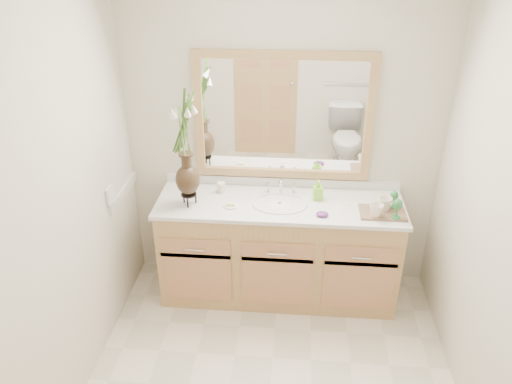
# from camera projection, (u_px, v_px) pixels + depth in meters

# --- Properties ---
(wall_back) EXTENTS (2.40, 0.02, 2.40)m
(wall_back) POSITION_uv_depth(u_px,v_px,m) (282.00, 142.00, 3.79)
(wall_back) COLOR silver
(wall_back) RESTS_ON floor
(wall_left) EXTENTS (0.02, 2.60, 2.40)m
(wall_left) POSITION_uv_depth(u_px,v_px,m) (55.00, 225.00, 2.73)
(wall_left) COLOR silver
(wall_left) RESTS_ON floor
(wall_right) EXTENTS (0.02, 2.60, 2.40)m
(wall_right) POSITION_uv_depth(u_px,v_px,m) (507.00, 246.00, 2.55)
(wall_right) COLOR silver
(wall_right) RESTS_ON floor
(vanity) EXTENTS (1.80, 0.55, 0.80)m
(vanity) POSITION_uv_depth(u_px,v_px,m) (279.00, 250.00, 3.91)
(vanity) COLOR tan
(vanity) RESTS_ON floor
(counter) EXTENTS (1.84, 0.57, 0.03)m
(counter) POSITION_uv_depth(u_px,v_px,m) (280.00, 204.00, 3.72)
(counter) COLOR silver
(counter) RESTS_ON vanity
(sink) EXTENTS (0.38, 0.34, 0.23)m
(sink) POSITION_uv_depth(u_px,v_px,m) (280.00, 210.00, 3.72)
(sink) COLOR white
(sink) RESTS_ON counter
(mirror) EXTENTS (1.32, 0.04, 0.97)m
(mirror) POSITION_uv_depth(u_px,v_px,m) (283.00, 117.00, 3.67)
(mirror) COLOR white
(mirror) RESTS_ON wall_back
(switch_plate) EXTENTS (0.02, 0.12, 0.12)m
(switch_plate) POSITION_uv_depth(u_px,v_px,m) (110.00, 194.00, 3.51)
(switch_plate) COLOR white
(switch_plate) RESTS_ON wall_left
(flower_vase) EXTENTS (0.21, 0.21, 0.85)m
(flower_vase) POSITION_uv_depth(u_px,v_px,m) (184.00, 131.00, 3.42)
(flower_vase) COLOR black
(flower_vase) RESTS_ON counter
(tumbler) EXTENTS (0.06, 0.06, 0.08)m
(tumbler) POSITION_uv_depth(u_px,v_px,m) (221.00, 188.00, 3.84)
(tumbler) COLOR silver
(tumbler) RESTS_ON counter
(soap_dish) EXTENTS (0.10, 0.10, 0.03)m
(soap_dish) POSITION_uv_depth(u_px,v_px,m) (231.00, 205.00, 3.65)
(soap_dish) COLOR silver
(soap_dish) RESTS_ON counter
(soap_bottle) EXTENTS (0.07, 0.08, 0.14)m
(soap_bottle) POSITION_uv_depth(u_px,v_px,m) (318.00, 191.00, 3.73)
(soap_bottle) COLOR #85DE34
(soap_bottle) RESTS_ON counter
(purple_dish) EXTENTS (0.09, 0.08, 0.03)m
(purple_dish) POSITION_uv_depth(u_px,v_px,m) (322.00, 214.00, 3.53)
(purple_dish) COLOR #5F2570
(purple_dish) RESTS_ON counter
(tray) EXTENTS (0.32, 0.22, 0.02)m
(tray) POSITION_uv_depth(u_px,v_px,m) (382.00, 213.00, 3.56)
(tray) COLOR brown
(tray) RESTS_ON counter
(mug_left) EXTENTS (0.12, 0.11, 0.10)m
(mug_left) POSITION_uv_depth(u_px,v_px,m) (376.00, 210.00, 3.49)
(mug_left) COLOR silver
(mug_left) RESTS_ON tray
(mug_right) EXTENTS (0.14, 0.14, 0.10)m
(mug_right) POSITION_uv_depth(u_px,v_px,m) (385.00, 203.00, 3.56)
(mug_right) COLOR silver
(mug_right) RESTS_ON tray
(goblet_front) EXTENTS (0.07, 0.07, 0.15)m
(goblet_front) POSITION_uv_depth(u_px,v_px,m) (398.00, 205.00, 3.44)
(goblet_front) COLOR #267236
(goblet_front) RESTS_ON tray
(goblet_back) EXTENTS (0.06, 0.06, 0.13)m
(goblet_back) POSITION_uv_depth(u_px,v_px,m) (394.00, 196.00, 3.57)
(goblet_back) COLOR #267236
(goblet_back) RESTS_ON tray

